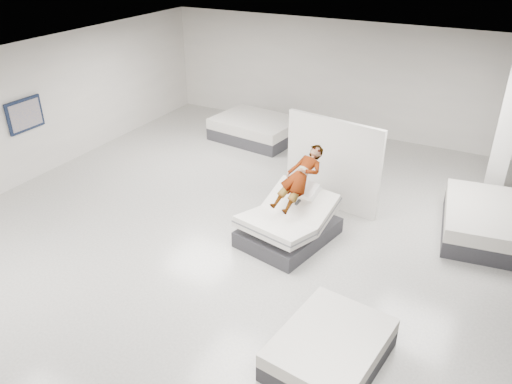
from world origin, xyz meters
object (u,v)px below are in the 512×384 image
(remote, at_px, (298,202))
(flat_bed_right_far, at_px, (489,222))
(hero_bed, at_px, (289,225))
(flat_bed_left_far, at_px, (256,129))
(flat_bed_right_near, at_px, (330,349))
(wall_poster, at_px, (25,115))
(person, at_px, (299,185))
(column, at_px, (507,132))
(divider_panel, at_px, (332,164))

(remote, distance_m, flat_bed_right_far, 3.87)
(hero_bed, relative_size, flat_bed_left_far, 0.84)
(hero_bed, height_order, flat_bed_right_near, hero_bed)
(flat_bed_right_far, relative_size, wall_poster, 2.55)
(hero_bed, bearing_deg, person, 77.73)
(flat_bed_right_far, relative_size, flat_bed_right_near, 1.28)
(column, relative_size, wall_poster, 3.37)
(person, height_order, flat_bed_right_near, person)
(divider_panel, bearing_deg, column, 42.14)
(flat_bed_right_far, bearing_deg, remote, -147.58)
(person, relative_size, flat_bed_left_far, 0.61)
(hero_bed, distance_m, flat_bed_right_near, 3.16)
(divider_panel, bearing_deg, remote, -81.62)
(hero_bed, relative_size, flat_bed_right_near, 1.09)
(flat_bed_left_far, bearing_deg, hero_bed, -55.41)
(hero_bed, bearing_deg, flat_bed_right_far, 29.74)
(remote, bearing_deg, divider_panel, 101.33)
(person, bearing_deg, flat_bed_right_near, -46.67)
(divider_panel, bearing_deg, hero_bed, -88.69)
(divider_panel, height_order, flat_bed_right_near, divider_panel)
(remote, relative_size, flat_bed_right_far, 0.06)
(column, bearing_deg, flat_bed_right_far, -87.59)
(column, bearing_deg, wall_poster, -158.07)
(flat_bed_left_far, bearing_deg, wall_poster, -127.19)
(remote, bearing_deg, flat_bed_right_far, 44.68)
(person, relative_size, flat_bed_right_near, 0.80)
(person, bearing_deg, wall_poster, -162.42)
(hero_bed, relative_size, flat_bed_right_far, 0.85)
(flat_bed_left_far, height_order, column, column)
(flat_bed_right_far, height_order, wall_poster, wall_poster)
(person, distance_m, column, 4.75)
(flat_bed_right_near, distance_m, wall_poster, 8.79)
(hero_bed, relative_size, wall_poster, 2.17)
(divider_panel, height_order, wall_poster, divider_panel)
(remote, bearing_deg, flat_bed_right_near, -45.12)
(column, distance_m, wall_poster, 10.71)
(remote, distance_m, flat_bed_right_near, 3.05)
(flat_bed_right_near, bearing_deg, wall_poster, 164.83)
(hero_bed, relative_size, column, 0.65)
(divider_panel, distance_m, flat_bed_left_far, 4.29)
(person, distance_m, divider_panel, 1.38)
(column, bearing_deg, person, -134.22)
(hero_bed, xyz_separation_m, column, (3.36, 3.68, 1.27))
(column, bearing_deg, flat_bed_left_far, 173.81)
(divider_panel, bearing_deg, flat_bed_right_near, -60.42)
(divider_panel, height_order, flat_bed_right_far, divider_panel)
(divider_panel, bearing_deg, flat_bed_right_far, 14.50)
(flat_bed_left_far, xyz_separation_m, wall_poster, (-3.56, -4.69, 1.29))
(hero_bed, height_order, wall_poster, wall_poster)
(flat_bed_right_far, distance_m, column, 2.16)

